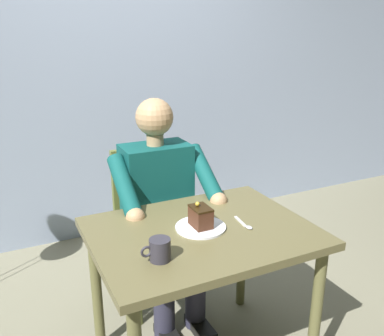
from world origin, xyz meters
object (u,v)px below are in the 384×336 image
Objects in this scene: seated_person at (162,208)px; dessert_spoon at (245,225)px; cake_slice at (201,216)px; coffee_cup at (159,249)px; dining_table at (202,248)px; chair at (152,218)px.

seated_person reaches higher than dessert_spoon.
coffee_cup is at bearing 32.76° from cake_slice.
seated_person is at bearing -90.00° from dining_table.
dining_table is at bearing -14.95° from dessert_spoon.
coffee_cup is at bearing 31.06° from dining_table.
seated_person is 8.36× the size of dessert_spoon.
chair is 0.87m from coffee_cup.
dining_table is 6.60× the size of dessert_spoon.
cake_slice reaches higher than coffee_cup.
coffee_cup is at bearing 72.02° from chair.
dining_table is at bearing 90.00° from chair.
chair is at bearing -89.73° from cake_slice.
chair is at bearing -107.98° from coffee_cup.
dessert_spoon is (-0.19, 0.05, 0.10)m from dining_table.
seated_person is (0.00, -0.46, 0.01)m from dining_table.
dining_table is at bearing -148.94° from coffee_cup.
cake_slice is at bearing -103.08° from dining_table.
chair reaches higher than dining_table.
chair is 0.68m from cake_slice.
dining_table is 0.22m from dessert_spoon.
dessert_spoon reaches higher than dining_table.
dessert_spoon is at bearing 105.32° from chair.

